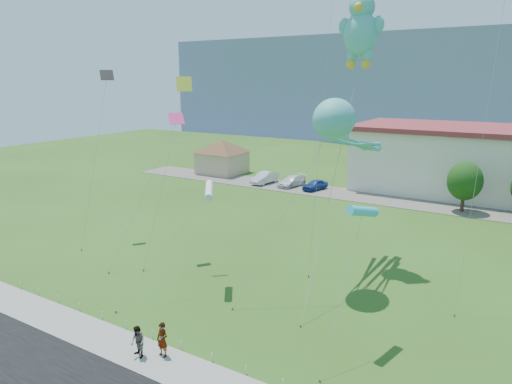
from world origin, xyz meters
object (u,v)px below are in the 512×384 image
(pedestrian_right, at_px, (138,342))
(pavilion, at_px, (222,153))
(teddy_bear_kite, at_px, (361,28))
(pedestrian_left, at_px, (162,340))
(parked_car_silver, at_px, (265,178))
(parked_car_white, at_px, (292,181))
(parked_car_blue, at_px, (315,185))
(octopus_kite, at_px, (342,130))

(pedestrian_right, bearing_deg, pavilion, 136.39)
(teddy_bear_kite, bearing_deg, pavilion, 141.48)
(pedestrian_right, bearing_deg, pedestrian_left, 51.98)
(teddy_bear_kite, bearing_deg, parked_car_silver, 134.33)
(parked_car_white, distance_m, parked_car_blue, 3.54)
(pedestrian_right, height_order, parked_car_white, pedestrian_right)
(parked_car_white, distance_m, teddy_bear_kite, 29.83)
(parked_car_white, xyz_separation_m, octopus_kite, (15.45, -23.80, 9.71))
(parked_car_blue, distance_m, teddy_bear_kite, 27.95)
(pedestrian_left, xyz_separation_m, parked_car_silver, (-15.54, 37.35, -0.17))
(pavilion, xyz_separation_m, teddy_bear_kite, (28.06, -22.34, 14.26))
(pedestrian_left, bearing_deg, parked_car_blue, 104.04)
(parked_car_silver, height_order, parked_car_white, parked_car_silver)
(teddy_bear_kite, bearing_deg, parked_car_blue, 120.75)
(pavilion, distance_m, parked_car_blue, 16.98)
(pedestrian_left, xyz_separation_m, teddy_bear_kite, (3.38, 17.97, 16.27))
(parked_car_silver, distance_m, teddy_bear_kite, 31.69)
(pavilion, distance_m, parked_car_silver, 9.85)
(pedestrian_right, height_order, teddy_bear_kite, teddy_bear_kite)
(pedestrian_right, distance_m, parked_car_silver, 40.74)
(pedestrian_right, relative_size, parked_car_blue, 0.44)
(pedestrian_left, relative_size, octopus_kite, 0.13)
(pavilion, xyz_separation_m, pedestrian_left, (24.68, -40.31, -2.02))
(parked_car_blue, bearing_deg, teddy_bear_kite, -42.99)
(pavilion, distance_m, parked_car_white, 13.49)
(pedestrian_right, relative_size, parked_car_white, 0.35)
(pavilion, xyz_separation_m, octopus_kite, (28.50, -26.37, 7.43))
(teddy_bear_kite, bearing_deg, octopus_kite, -83.85)
(pedestrian_right, distance_m, octopus_kite, 18.12)
(octopus_kite, bearing_deg, teddy_bear_kite, 96.15)
(octopus_kite, xyz_separation_m, teddy_bear_kite, (-0.43, 4.03, 6.83))
(pavilion, distance_m, teddy_bear_kite, 38.60)
(pedestrian_left, bearing_deg, teddy_bear_kite, 81.09)
(pavilion, xyz_separation_m, parked_car_white, (13.04, -2.57, -2.28))
(pedestrian_right, relative_size, teddy_bear_kite, 0.08)
(octopus_kite, bearing_deg, pedestrian_right, -108.18)
(pedestrian_left, relative_size, pedestrian_right, 1.09)
(teddy_bear_kite, bearing_deg, pedestrian_left, -100.67)
(pedestrian_right, relative_size, octopus_kite, 0.12)
(parked_car_white, height_order, octopus_kite, octopus_kite)
(parked_car_silver, bearing_deg, pedestrian_right, -62.36)
(pedestrian_left, bearing_deg, pavilion, 123.23)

